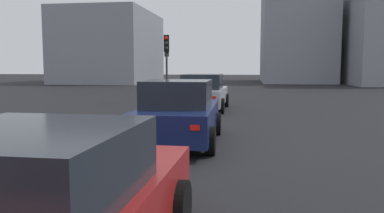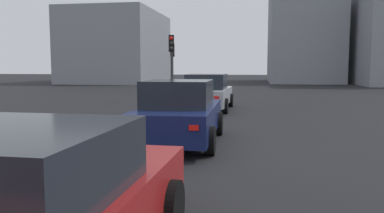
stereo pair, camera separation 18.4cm
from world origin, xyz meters
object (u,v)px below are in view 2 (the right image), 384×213
object	(u,v)px
car_navy_right_second	(180,113)
car_red_right_third	(29,211)
car_silver_right_lead	(207,93)
traffic_light_near_right	(171,54)
traffic_light_near_left	(172,58)

from	to	relation	value
car_navy_right_second	car_red_right_third	xyz separation A→B (m)	(-6.58, 0.02, -0.05)
car_silver_right_lead	car_red_right_third	distance (m)	14.24
car_navy_right_second	traffic_light_near_right	size ratio (longest dim) A/B	1.17
car_navy_right_second	traffic_light_near_left	bearing A→B (deg)	11.47
traffic_light_near_left	traffic_light_near_right	distance (m)	6.71
traffic_light_near_left	traffic_light_near_right	size ratio (longest dim) A/B	0.98
car_silver_right_lead	car_red_right_third	bearing A→B (deg)	-178.20
car_silver_right_lead	traffic_light_near_right	size ratio (longest dim) A/B	1.25
traffic_light_near_right	traffic_light_near_left	bearing A→B (deg)	-175.81
car_red_right_third	traffic_light_near_right	distance (m)	17.98
car_navy_right_second	car_red_right_third	world-z (taller)	car_navy_right_second
car_navy_right_second	traffic_light_near_left	xyz separation A→B (m)	(17.68, 3.99, 1.78)
car_red_right_third	traffic_light_near_left	size ratio (longest dim) A/B	1.18
traffic_light_near_left	car_red_right_third	bearing A→B (deg)	7.92
car_navy_right_second	traffic_light_near_right	distance (m)	11.56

